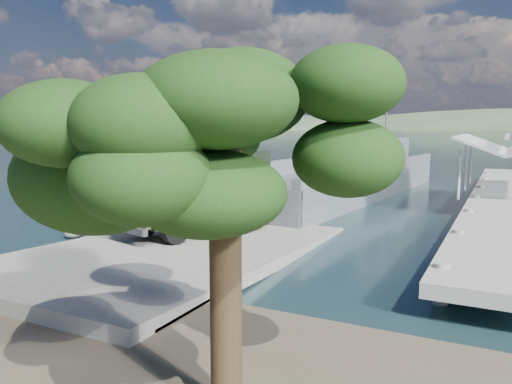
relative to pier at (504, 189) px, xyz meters
name	(u,v)px	position (x,y,z in m)	size (l,w,h in m)	color
ground	(191,251)	(-13.00, -18.77, -1.60)	(1400.00, 1400.00, 0.00)	#162E36
boat_ramp	(178,251)	(-13.00, -19.77, -1.35)	(10.00, 18.00, 0.50)	slate
shoreline_rocks	(100,236)	(-19.20, -18.27, -1.60)	(3.20, 5.60, 0.90)	#4C4D4B
pier	(504,189)	(0.00, 0.00, 0.00)	(6.40, 44.00, 6.10)	#97968E
landing_craft	(333,185)	(-13.09, 2.70, -0.75)	(11.70, 35.65, 10.42)	#43484E
military_truck	(207,192)	(-13.61, -16.28, 0.90)	(4.89, 9.03, 4.02)	black
soldier	(122,227)	(-15.46, -20.65, -0.30)	(0.58, 0.38, 1.59)	#1F341C
overhang_tree	(214,144)	(-4.89, -29.70, 3.98)	(7.66, 7.06, 6.96)	black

